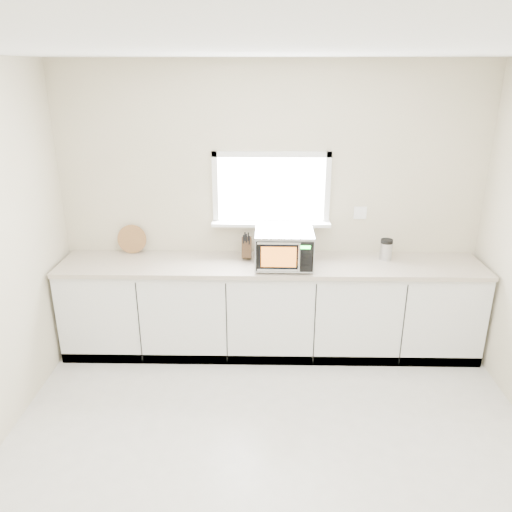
{
  "coord_description": "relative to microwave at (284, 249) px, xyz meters",
  "views": [
    {
      "loc": [
        -0.06,
        -2.61,
        2.61
      ],
      "look_at": [
        -0.13,
        1.55,
        1.04
      ],
      "focal_mm": 35.0,
      "sensor_mm": 36.0,
      "label": 1
    }
  ],
  "objects": [
    {
      "name": "ground",
      "position": [
        -0.12,
        -1.59,
        -1.09
      ],
      "size": [
        4.0,
        4.0,
        0.0
      ],
      "primitive_type": "plane",
      "color": "beige",
      "rests_on": "ground"
    },
    {
      "name": "back_wall",
      "position": [
        -0.12,
        0.4,
        0.27
      ],
      "size": [
        4.0,
        0.17,
        2.7
      ],
      "color": "beige",
      "rests_on": "ground"
    },
    {
      "name": "microwave",
      "position": [
        0.0,
        0.0,
        0.0
      ],
      "size": [
        0.52,
        0.44,
        0.33
      ],
      "rotation": [
        0.0,
        0.0,
        -0.01
      ],
      "color": "black",
      "rests_on": "countertop"
    },
    {
      "name": "cutting_board",
      "position": [
        -1.46,
        0.35,
        -0.03
      ],
      "size": [
        0.28,
        0.07,
        0.28
      ],
      "primitive_type": "cylinder",
      "rotation": [
        1.4,
        0.0,
        0.0
      ],
      "color": "olive",
      "rests_on": "countertop"
    },
    {
      "name": "cabinets",
      "position": [
        -0.12,
        0.11,
        -0.65
      ],
      "size": [
        3.92,
        0.6,
        0.88
      ],
      "primitive_type": "cube",
      "color": "silver",
      "rests_on": "ground"
    },
    {
      "name": "knife_block",
      "position": [
        -0.34,
        0.21,
        -0.06
      ],
      "size": [
        0.09,
        0.19,
        0.27
      ],
      "rotation": [
        0.0,
        0.0,
        -0.02
      ],
      "color": "#412B17",
      "rests_on": "countertop"
    },
    {
      "name": "countertop",
      "position": [
        -0.12,
        0.1,
        -0.19
      ],
      "size": [
        3.92,
        0.64,
        0.04
      ],
      "primitive_type": "cube",
      "color": "#BCB29B",
      "rests_on": "cabinets"
    },
    {
      "name": "coffee_grinder",
      "position": [
        0.96,
        0.21,
        -0.07
      ],
      "size": [
        0.15,
        0.15,
        0.2
      ],
      "rotation": [
        0.0,
        0.0,
        0.32
      ],
      "color": "#B5B7BD",
      "rests_on": "countertop"
    }
  ]
}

